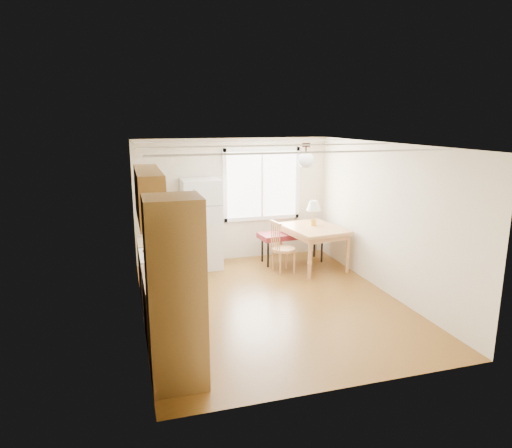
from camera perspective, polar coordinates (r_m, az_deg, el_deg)
name	(u,v)px	position (r m, az deg, el deg)	size (l,w,h in m)	color
room_shell	(272,227)	(7.03, 2.01, -0.32)	(4.60, 5.60, 2.62)	#543211
kitchen_run	(164,275)	(6.21, -11.39, -6.32)	(0.65, 3.40, 2.20)	brown
window_unit	(262,184)	(9.47, 0.74, 4.99)	(1.64, 0.05, 1.51)	white
pendant_light	(306,159)	(7.49, 6.23, 8.08)	(0.26, 0.26, 0.40)	#2F1D15
refrigerator	(201,224)	(8.95, -6.85, 0.03)	(0.73, 0.75, 1.75)	silver
bench	(292,235)	(9.29, 4.55, -1.39)	(1.42, 0.65, 0.63)	maroon
dining_table	(313,232)	(8.99, 7.17, -1.02)	(1.14, 1.42, 0.81)	#AC7542
chair	(279,244)	(8.63, 2.95, -2.47)	(0.46, 0.45, 1.00)	#AC7542
table_lamp	(314,208)	(9.02, 7.22, 2.06)	(0.29, 0.29, 0.50)	gold
coffee_maker	(169,278)	(5.50, -10.86, -6.63)	(0.22, 0.27, 0.39)	black
kettle	(156,260)	(6.34, -12.37, -4.39)	(0.13, 0.13, 0.26)	red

